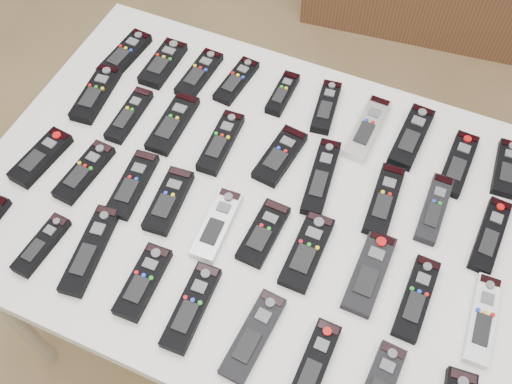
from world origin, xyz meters
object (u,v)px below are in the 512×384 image
at_px(remote_6, 367,128).
at_px(table, 256,210).
at_px(remote_10, 96,94).
at_px(remote_30, 42,245).
at_px(remote_13, 221,142).
at_px(remote_35, 314,366).
at_px(remote_4, 283,93).
at_px(remote_1, 163,63).
at_px(remote_11, 129,115).
at_px(remote_15, 321,177).
at_px(remote_19, 41,157).
at_px(remote_33, 191,307).
at_px(remote_24, 263,233).
at_px(remote_28, 482,319).
at_px(remote_0, 125,55).
at_px(remote_8, 458,164).
at_px(remote_3, 236,81).
at_px(remote_9, 508,169).
at_px(remote_2, 199,74).
at_px(remote_20, 84,172).
at_px(remote_27, 416,298).
at_px(remote_22, 169,201).
at_px(remote_5, 326,107).
at_px(remote_7, 411,137).
at_px(remote_18, 490,235).
at_px(remote_34, 253,336).
at_px(remote_21, 132,184).
at_px(remote_32, 143,282).
at_px(remote_12, 173,123).
at_px(remote_14, 280,156).
at_px(remote_25, 307,251).
at_px(remote_16, 384,200).
at_px(remote_23, 217,224).
at_px(remote_31, 90,250).
at_px(remote_17, 434,209).

bearing_deg(remote_6, table, -118.89).
xyz_separation_m(remote_10, remote_30, (0.12, -0.41, -0.00)).
height_order(remote_13, remote_35, remote_13).
bearing_deg(remote_4, remote_1, -175.19).
bearing_deg(remote_11, remote_15, 0.21).
relative_size(remote_15, remote_19, 1.26).
relative_size(remote_1, remote_33, 0.87).
relative_size(table, remote_24, 8.03).
height_order(remote_10, remote_28, remote_10).
distance_m(remote_0, remote_8, 0.88).
xyz_separation_m(remote_3, remote_9, (0.68, -0.00, 0.00)).
xyz_separation_m(remote_2, remote_3, (0.10, 0.02, -0.00)).
relative_size(remote_20, remote_33, 0.91).
bearing_deg(remote_2, remote_4, 8.58).
bearing_deg(remote_27, remote_22, -179.10).
relative_size(remote_20, remote_24, 1.08).
relative_size(remote_5, remote_7, 0.85).
xyz_separation_m(remote_27, remote_33, (-0.40, -0.20, 0.00)).
xyz_separation_m(remote_22, remote_28, (0.69, 0.00, -0.00)).
distance_m(remote_11, remote_18, 0.87).
bearing_deg(remote_5, remote_34, -91.12).
distance_m(remote_15, remote_21, 0.42).
bearing_deg(remote_18, remote_30, -151.44).
height_order(remote_0, remote_32, same).
bearing_deg(remote_34, remote_30, -175.77).
bearing_deg(table, remote_6, 58.57).
xyz_separation_m(table, remote_18, (0.50, 0.10, 0.07)).
xyz_separation_m(remote_12, remote_20, (-0.12, -0.21, 0.00)).
bearing_deg(remote_10, remote_14, -5.34).
bearing_deg(remote_15, remote_10, 172.24).
height_order(remote_6, remote_30, remote_6).
bearing_deg(remote_0, remote_30, -72.07).
relative_size(remote_7, remote_11, 1.11).
bearing_deg(remote_30, remote_25, 26.16).
bearing_deg(remote_16, remote_13, 177.24).
relative_size(remote_0, remote_13, 0.97).
bearing_deg(remote_14, remote_1, 165.25).
height_order(remote_14, remote_35, same).
distance_m(remote_11, remote_27, 0.79).
distance_m(remote_11, remote_33, 0.53).
bearing_deg(remote_21, remote_22, -8.91).
relative_size(remote_16, remote_23, 1.04).
bearing_deg(remote_31, remote_20, 118.05).
height_order(remote_12, remote_19, remote_19).
bearing_deg(remote_11, remote_14, 3.50).
height_order(remote_2, remote_17, remote_17).
bearing_deg(remote_21, remote_31, -94.50).
distance_m(remote_13, remote_28, 0.68).
bearing_deg(remote_32, remote_14, 69.37).
bearing_deg(remote_35, table, 130.35).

